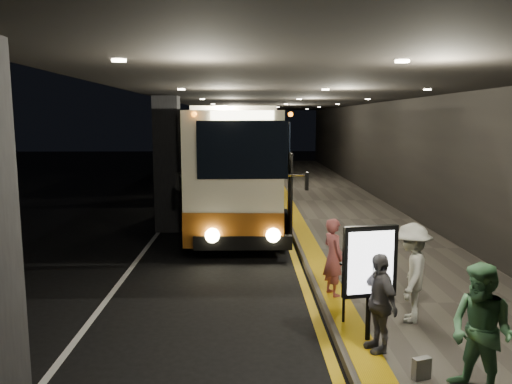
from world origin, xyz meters
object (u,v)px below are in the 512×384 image
object	(u,v)px
passenger_boarding	(333,257)
passenger_waiting_white	(411,273)
stanchion_post	(344,293)
coach_main	(244,168)
info_sign	(370,264)
coach_third	(243,140)
passenger_waiting_grey	(379,302)
bag_polka	(422,368)
passenger_waiting_green	(481,332)
coach_second	(242,149)

from	to	relation	value
passenger_boarding	passenger_waiting_white	xyz separation A→B (m)	(1.14, -1.31, 0.09)
passenger_boarding	stanchion_post	world-z (taller)	passenger_boarding
stanchion_post	coach_main	bearing A→B (deg)	99.90
info_sign	coach_third	bearing A→B (deg)	82.84
passenger_boarding	passenger_waiting_grey	distance (m)	2.45
passenger_waiting_grey	bag_polka	world-z (taller)	passenger_waiting_grey
passenger_waiting_green	bag_polka	xyz separation A→B (m)	(-0.57, 0.44, -0.72)
bag_polka	coach_second	bearing A→B (deg)	95.85
passenger_waiting_white	info_sign	size ratio (longest dim) A/B	0.93
passenger_boarding	info_sign	size ratio (longest dim) A/B	0.84
passenger_waiting_green	stanchion_post	world-z (taller)	passenger_waiting_green
passenger_boarding	info_sign	world-z (taller)	info_sign
bag_polka	info_sign	xyz separation A→B (m)	(-0.44, 1.21, 1.12)
passenger_waiting_white	passenger_waiting_grey	world-z (taller)	passenger_waiting_white
bag_polka	passenger_boarding	bearing A→B (deg)	100.96
bag_polka	passenger_waiting_white	bearing A→B (deg)	76.14
passenger_waiting_green	info_sign	world-z (taller)	info_sign
coach_third	passenger_waiting_green	bearing A→B (deg)	-83.17
passenger_boarding	stanchion_post	bearing A→B (deg)	156.83
coach_second	stanchion_post	distance (m)	23.60
passenger_waiting_green	passenger_waiting_grey	world-z (taller)	passenger_waiting_green
passenger_boarding	passenger_waiting_white	bearing A→B (deg)	-160.18
coach_main	info_sign	distance (m)	11.08
passenger_waiting_white	info_sign	bearing A→B (deg)	-28.59
coach_main	passenger_waiting_green	size ratio (longest dim) A/B	7.21
passenger_waiting_white	passenger_waiting_green	bearing A→B (deg)	22.89
passenger_waiting_grey	info_sign	size ratio (longest dim) A/B	0.81
coach_main	passenger_waiting_grey	distance (m)	11.46
passenger_waiting_grey	bag_polka	size ratio (longest dim) A/B	5.02
coach_third	passenger_waiting_green	size ratio (longest dim) A/B	7.35
passenger_waiting_green	passenger_waiting_grey	distance (m)	1.62
info_sign	stanchion_post	size ratio (longest dim) A/B	1.77
coach_second	bag_polka	xyz separation A→B (m)	(2.61, -25.43, -1.48)
passenger_waiting_green	info_sign	bearing A→B (deg)	-179.00
passenger_boarding	coach_main	bearing A→B (deg)	-9.36
passenger_waiting_grey	info_sign	xyz separation A→B (m)	(-0.07, 0.34, 0.50)
bag_polka	stanchion_post	size ratio (longest dim) A/B	0.29
coach_third	info_sign	world-z (taller)	coach_third
passenger_waiting_white	stanchion_post	size ratio (longest dim) A/B	1.65
coach_main	bag_polka	bearing A→B (deg)	-76.21
passenger_waiting_grey	coach_third	bearing A→B (deg)	167.52
passenger_waiting_green	bag_polka	size ratio (longest dim) A/B	5.72
coach_third	passenger_waiting_white	bearing A→B (deg)	-82.93
coach_main	passenger_waiting_green	bearing A→B (deg)	-74.14
coach_third	passenger_waiting_white	distance (m)	34.27
passenger_waiting_grey	stanchion_post	size ratio (longest dim) A/B	1.44
passenger_boarding	passenger_waiting_grey	bearing A→B (deg)	165.15
coach_third	stanchion_post	world-z (taller)	coach_third
coach_second	coach_third	size ratio (longest dim) A/B	0.93
passenger_waiting_white	stanchion_post	distance (m)	1.24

